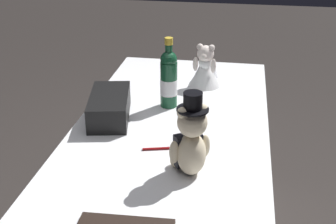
# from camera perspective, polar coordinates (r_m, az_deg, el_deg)

# --- Properties ---
(reception_table) EXTENTS (1.83, 0.81, 0.74)m
(reception_table) POSITION_cam_1_polar(r_m,az_deg,el_deg) (2.03, 0.00, -12.07)
(reception_table) COLOR white
(reception_table) RESTS_ON ground_plane
(teddy_bear_groom) EXTENTS (0.14, 0.14, 0.30)m
(teddy_bear_groom) POSITION_cam_1_polar(r_m,az_deg,el_deg) (1.53, 2.90, -3.59)
(teddy_bear_groom) COLOR beige
(teddy_bear_groom) RESTS_ON reception_table
(teddy_bear_bride) EXTENTS (0.20, 0.16, 0.22)m
(teddy_bear_bride) POSITION_cam_1_polar(r_m,az_deg,el_deg) (2.29, 4.78, 5.67)
(teddy_bear_bride) COLOR white
(teddy_bear_bride) RESTS_ON reception_table
(champagne_bottle) EXTENTS (0.08, 0.08, 0.32)m
(champagne_bottle) POSITION_cam_1_polar(r_m,az_deg,el_deg) (2.02, 0.10, 4.30)
(champagne_bottle) COLOR #174A2D
(champagne_bottle) RESTS_ON reception_table
(signing_pen) EXTENTS (0.05, 0.15, 0.01)m
(signing_pen) POSITION_cam_1_polar(r_m,az_deg,el_deg) (1.72, -1.07, -4.63)
(signing_pen) COLOR maroon
(signing_pen) RESTS_ON reception_table
(gift_case_black) EXTENTS (0.35, 0.22, 0.11)m
(gift_case_black) POSITION_cam_1_polar(r_m,az_deg,el_deg) (1.95, -7.40, 0.69)
(gift_case_black) COLOR black
(gift_case_black) RESTS_ON reception_table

